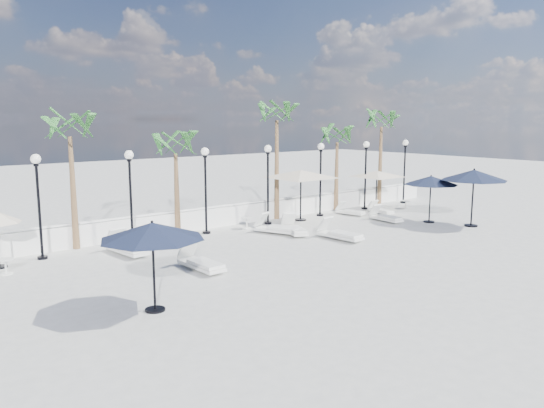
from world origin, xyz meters
TOP-DOWN VIEW (x-y plane):
  - ground at (0.00, 0.00)m, footprint 100.00×100.00m
  - balustrade at (0.00, 7.50)m, footprint 26.00×0.30m
  - lamppost_0 at (-10.50, 6.50)m, footprint 0.36×0.36m
  - lamppost_1 at (-7.00, 6.50)m, footprint 0.36×0.36m
  - lamppost_2 at (-3.50, 6.50)m, footprint 0.36×0.36m
  - lamppost_3 at (0.00, 6.50)m, footprint 0.36×0.36m
  - lamppost_4 at (3.50, 6.50)m, footprint 0.36×0.36m
  - lamppost_5 at (7.00, 6.50)m, footprint 0.36×0.36m
  - lamppost_6 at (10.50, 6.50)m, footprint 0.36×0.36m
  - palm_0 at (-9.00, 7.30)m, footprint 2.60×2.60m
  - palm_1 at (-4.50, 7.30)m, footprint 2.60×2.60m
  - palm_2 at (1.20, 7.30)m, footprint 2.60×2.60m
  - palm_3 at (5.50, 7.30)m, footprint 2.60×2.60m
  - palm_4 at (9.20, 7.30)m, footprint 2.60×2.60m
  - lounger_0 at (-6.71, 1.64)m, footprint 0.74×2.13m
  - lounger_1 at (-7.81, 5.19)m, footprint 0.95×2.22m
  - lounger_2 at (-0.52, 3.95)m, footprint 1.36×2.13m
  - lounger_3 at (0.27, 1.92)m, footprint 0.89×2.17m
  - lounger_4 at (-1.05, 4.45)m, footprint 1.47×2.24m
  - lounger_5 at (4.93, 5.67)m, footprint 0.85×1.68m
  - lounger_6 at (4.97, 3.32)m, footprint 0.76×1.91m
  - lounger_7 at (6.47, 4.90)m, footprint 0.75×1.67m
  - side_table_0 at (-12.00, 5.21)m, footprint 0.54×0.54m
  - side_table_1 at (-1.49, 6.20)m, footprint 0.55×0.55m
  - side_table_2 at (8.96, 5.14)m, footprint 0.48×0.48m
  - parasol_navy_left at (-9.68, -0.95)m, footprint 2.78×2.78m
  - parasol_navy_mid at (6.51, 1.84)m, footprint 2.64×2.64m
  - parasol_navy_right at (7.24, 0.01)m, footprint 3.10×3.10m
  - parasol_cream_sq_a at (1.86, 6.20)m, footprint 5.58×5.58m
  - parasol_cream_sq_b at (7.62, 6.20)m, footprint 4.64×4.64m

SIDE VIEW (x-z plane):
  - ground at x=0.00m, z-range 0.00..0.00m
  - lounger_5 at x=4.93m, z-range -0.10..0.50m
  - lounger_7 at x=6.47m, z-range -0.10..0.51m
  - lounger_6 at x=4.97m, z-range -0.11..0.58m
  - lounger_2 at x=-0.52m, z-range -0.13..0.64m
  - lounger_0 at x=-6.71m, z-range -0.13..0.66m
  - lounger_3 at x=0.27m, z-range -0.13..0.66m
  - lounger_4 at x=-1.05m, z-range -0.13..0.67m
  - lounger_1 at x=-7.81m, z-range -0.13..0.67m
  - side_table_2 at x=8.96m, z-range 0.05..0.51m
  - side_table_0 at x=-12.00m, z-range 0.05..0.58m
  - side_table_1 at x=-1.49m, z-range 0.06..0.59m
  - balustrade at x=0.00m, z-range -0.04..0.97m
  - parasol_navy_mid at x=6.51m, z-range 0.90..3.26m
  - parasol_cream_sq_b at x=7.62m, z-range 0.99..3.31m
  - parasol_navy_left at x=-9.68m, z-range 0.94..3.39m
  - parasol_navy_right at x=7.24m, z-range 1.05..3.83m
  - lamppost_0 at x=-10.50m, z-range 0.57..4.41m
  - lamppost_1 at x=-7.00m, z-range 0.57..4.41m
  - lamppost_2 at x=-3.50m, z-range 0.57..4.41m
  - lamppost_3 at x=0.00m, z-range 0.57..4.41m
  - lamppost_4 at x=3.50m, z-range 0.57..4.41m
  - lamppost_5 at x=7.00m, z-range 0.57..4.41m
  - lamppost_6 at x=10.50m, z-range 0.57..4.41m
  - parasol_cream_sq_a at x=1.86m, z-range 1.17..3.91m
  - palm_1 at x=-4.50m, z-range 1.40..6.10m
  - palm_3 at x=5.50m, z-range 1.50..6.40m
  - palm_0 at x=-9.00m, z-range 1.78..7.28m
  - palm_4 at x=9.20m, z-range 1.88..7.58m
  - palm_2 at x=1.20m, z-range 2.07..8.17m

